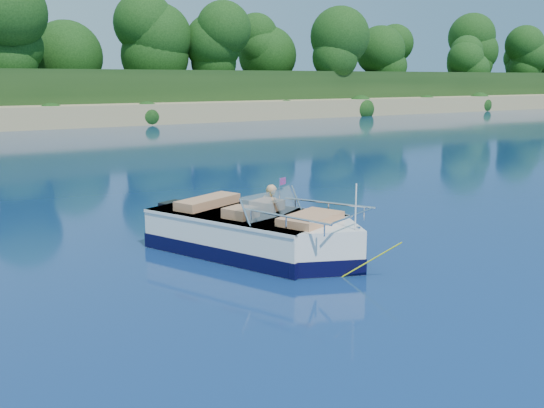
% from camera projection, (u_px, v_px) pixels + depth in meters
% --- Properties ---
extents(ground, '(160.00, 160.00, 0.00)m').
position_uv_depth(ground, '(379.00, 265.00, 11.02)').
color(ground, '#091F45').
rests_on(ground, ground).
extents(motorboat, '(3.19, 5.07, 1.79)m').
position_uv_depth(motorboat, '(260.00, 236.00, 11.64)').
color(motorboat, white).
rests_on(motorboat, ground).
extents(tow_tube, '(1.91, 1.91, 0.39)m').
position_uv_depth(tow_tube, '(268.00, 222.00, 13.83)').
color(tow_tube, '#F2F504').
rests_on(tow_tube, ground).
extents(boy, '(0.61, 0.80, 1.44)m').
position_uv_depth(boy, '(268.00, 228.00, 13.76)').
color(boy, tan).
rests_on(boy, ground).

